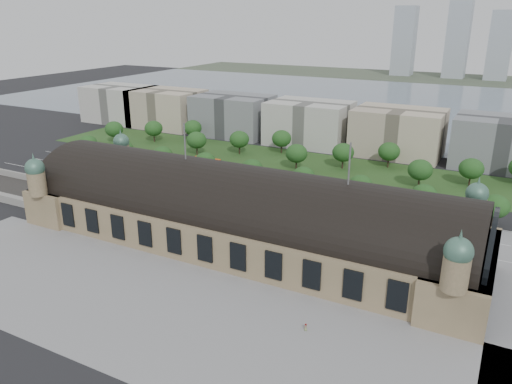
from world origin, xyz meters
The scene contains 54 objects.
ground centered at (0.00, 0.00, 0.00)m, with size 900.00×900.00×0.00m, color black.
station centered at (0.00, 0.00, 10.28)m, with size 150.00×48.40×44.30m.
track_cutting centered at (-110.00, -2.21, 0.70)m, with size 70.00×24.00×3.10m.
plaza_south centered at (10.00, -44.00, 0.00)m, with size 190.00×48.00×0.12m, color gray.
road_slab centered at (-20.00, 38.00, 0.00)m, with size 260.00×26.00×0.10m, color black.
grass_belt centered at (-15.00, 93.00, 0.00)m, with size 300.00×45.00×0.10m, color #2A491D.
petrol_station centered at (-53.91, 65.28, 2.95)m, with size 14.00×13.00×5.05m.
lake centered at (0.00, 298.00, 0.00)m, with size 700.00×320.00×0.08m, color slate.
far_shore centered at (0.00, 498.00, 0.00)m, with size 700.00×120.00×0.14m, color #44513D.
far_tower_left centered at (-60.00, 508.00, 40.00)m, with size 24.00×24.00×80.00m, color #9EA8B2.
far_tower_mid centered at (0.00, 508.00, 42.50)m, with size 24.00×24.00×85.00m, color #9EA8B2.
far_tower_right centered at (45.00, 508.00, 37.50)m, with size 24.00×24.00×75.00m, color #9EA8B2.
office_0 centered at (-170.00, 133.00, 12.00)m, with size 45.00×32.00×24.00m, color #BAB9B0.
office_1 centered at (-130.00, 133.00, 12.00)m, with size 45.00×32.00×24.00m, color #C0B297.
office_2 centered at (-80.00, 133.00, 12.00)m, with size 45.00×32.00×24.00m, color gray.
office_3 centered at (-30.00, 133.00, 12.00)m, with size 45.00×32.00×24.00m, color #BAB9B0.
office_4 centered at (20.00, 133.00, 12.00)m, with size 45.00×32.00×24.00m, color #C0B297.
office_5 centered at (70.00, 133.00, 12.00)m, with size 45.00×32.00×24.00m, color gray.
tree_row_0 centered at (-120.00, 53.00, 7.43)m, with size 9.60×9.60×11.52m.
tree_row_1 centered at (-96.00, 53.00, 7.43)m, with size 9.60×9.60×11.52m.
tree_row_2 centered at (-72.00, 53.00, 7.43)m, with size 9.60×9.60×11.52m.
tree_row_3 centered at (-48.00, 53.00, 7.43)m, with size 9.60×9.60×11.52m.
tree_row_4 centered at (-24.00, 53.00, 7.43)m, with size 9.60×9.60×11.52m.
tree_row_5 centered at (0.00, 53.00, 7.43)m, with size 9.60×9.60×11.52m.
tree_row_6 centered at (24.00, 53.00, 7.43)m, with size 9.60×9.60×11.52m.
tree_row_7 centered at (48.00, 53.00, 7.43)m, with size 9.60×9.60×11.52m.
tree_row_8 centered at (72.00, 53.00, 7.43)m, with size 9.60×9.60×11.52m.
tree_belt_0 centered at (-130.00, 83.00, 8.05)m, with size 10.40×10.40×12.48m.
tree_belt_1 centered at (-111.00, 95.00, 8.05)m, with size 10.40×10.40×12.48m.
tree_belt_2 centered at (-92.00, 107.00, 8.05)m, with size 10.40×10.40×12.48m.
tree_belt_3 centered at (-73.00, 83.00, 8.05)m, with size 10.40×10.40×12.48m.
tree_belt_4 centered at (-54.00, 95.00, 8.05)m, with size 10.40×10.40×12.48m.
tree_belt_5 centered at (-35.00, 107.00, 8.05)m, with size 10.40×10.40×12.48m.
tree_belt_6 centered at (-16.00, 83.00, 8.05)m, with size 10.40×10.40×12.48m.
tree_belt_7 centered at (3.00, 95.00, 8.05)m, with size 10.40×10.40×12.48m.
tree_belt_8 centered at (22.00, 107.00, 8.05)m, with size 10.40×10.40×12.48m.
tree_belt_9 centered at (41.00, 83.00, 8.05)m, with size 10.40×10.40×12.48m.
tree_belt_10 centered at (60.00, 95.00, 8.05)m, with size 10.40×10.40×12.48m.
traffic_car_1 centered at (-97.78, 39.58, 0.78)m, with size 1.65×4.74×1.56m, color gray.
traffic_car_2 centered at (-72.10, 27.76, 0.81)m, with size 2.69×5.83×1.62m, color black.
traffic_car_3 centered at (-37.30, 48.25, 0.64)m, with size 1.79×4.41×1.28m, color maroon.
traffic_car_4 centered at (14.31, 35.46, 0.75)m, with size 1.77×4.39×1.50m, color #192046.
traffic_car_6 centered at (57.43, 33.31, 0.82)m, with size 2.72×5.89×1.64m, color silver.
parked_car_0 centered at (-60.68, 25.00, 0.72)m, with size 1.52×4.35×1.43m, color black.
parked_car_1 centered at (-78.16, 25.00, 0.74)m, with size 2.47×5.36×1.49m, color maroon.
parked_car_2 centered at (-48.63, 25.00, 0.75)m, with size 2.09×5.14×1.49m, color #171E41.
parked_car_3 centered at (-48.71, 21.00, 0.64)m, with size 1.51×3.75×1.28m, color #4F5056.
parked_car_4 centered at (-58.44, 23.62, 0.80)m, with size 1.68×4.83×1.59m, color silver.
parked_car_5 centered at (-45.48, 21.00, 0.75)m, with size 2.47×5.36×1.49m, color gray.
parked_car_6 centered at (-39.73, 25.00, 0.82)m, with size 2.29×5.63×1.64m, color black.
bus_west centered at (-16.46, 27.59, 1.82)m, with size 3.05×13.04×3.63m, color #C54D1F.
bus_mid centered at (-7.78, 28.24, 1.88)m, with size 3.16×13.50×3.76m, color beige.
bus_east centered at (40.00, 27.00, 1.61)m, with size 2.70×11.55×3.22m, color silver.
pedestrian_0 centered at (37.50, -34.79, 0.94)m, with size 0.92×0.53×1.89m, color gray.
Camera 1 is at (73.55, -128.18, 70.14)m, focal length 35.00 mm.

